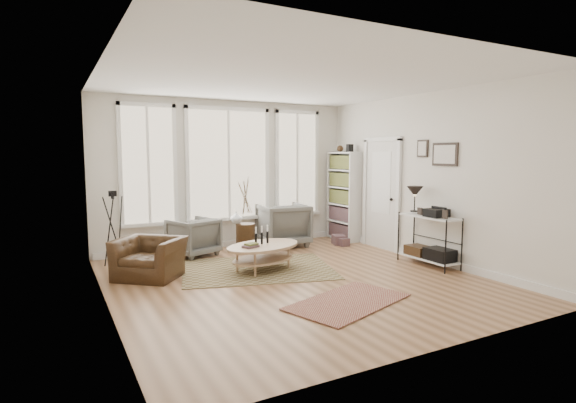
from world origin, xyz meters
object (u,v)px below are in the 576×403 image
armchair_left (193,237)px  armchair_right (283,225)px  bookcase (344,196)px  low_shelf (429,235)px  side_table (245,214)px  coffee_table (263,250)px  accent_chair (150,258)px

armchair_left → armchair_right: armchair_right is taller
bookcase → low_shelf: 2.56m
armchair_right → side_table: side_table is taller
bookcase → side_table: (-2.35, -0.12, -0.23)m
coffee_table → accent_chair: (-1.68, 0.43, -0.03)m
bookcase → side_table: 2.36m
low_shelf → armchair_right: bearing=118.3°
low_shelf → accent_chair: size_ratio=1.41×
side_table → accent_chair: size_ratio=1.64×
low_shelf → armchair_left: bearing=141.9°
bookcase → armchair_right: size_ratio=2.18×
armchair_left → low_shelf: bearing=120.5°
coffee_table → armchair_right: bearing=53.3°
bookcase → side_table: bearing=-177.1°
armchair_right → bookcase: bearing=-177.1°
armchair_left → side_table: size_ratio=0.51×
side_table → coffee_table: bearing=-101.7°
side_table → armchair_right: bearing=11.8°
coffee_table → accent_chair: size_ratio=1.65×
armchair_left → accent_chair: (-1.00, -1.13, -0.05)m
low_shelf → side_table: 3.33m
bookcase → armchair_left: bearing=179.4°
coffee_table → side_table: side_table is taller
coffee_table → side_table: bearing=78.3°
bookcase → armchair_left: size_ratio=2.69×
bookcase → low_shelf: (-0.06, -2.52, -0.44)m
side_table → accent_chair: (-1.97, -0.98, -0.43)m
bookcase → armchair_left: bookcase is taller
low_shelf → armchair_left: low_shelf is taller
armchair_right → side_table: size_ratio=0.63×
accent_chair → coffee_table: bearing=25.4°
coffee_table → armchair_right: (1.19, 1.60, 0.10)m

